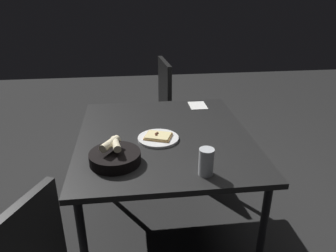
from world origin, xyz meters
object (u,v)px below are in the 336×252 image
object	(u,v)px
dining_table	(164,143)
beer_glass	(206,163)
pizza_plate	(158,138)
chair_near	(153,109)
bread_basket	(115,156)

from	to	relation	value
dining_table	beer_glass	distance (m)	0.48
pizza_plate	dining_table	bearing A→B (deg)	-33.94
pizza_plate	beer_glass	world-z (taller)	beer_glass
dining_table	beer_glass	size ratio (longest dim) A/B	8.70
chair_near	beer_glass	bearing A→B (deg)	-174.18
beer_glass	dining_table	bearing A→B (deg)	18.22
pizza_plate	chair_near	distance (m)	1.06
bread_basket	beer_glass	bearing A→B (deg)	-110.36
pizza_plate	chair_near	world-z (taller)	chair_near
dining_table	pizza_plate	world-z (taller)	pizza_plate
dining_table	chair_near	size ratio (longest dim) A/B	1.20
chair_near	bread_basket	bearing A→B (deg)	167.59
dining_table	chair_near	distance (m)	0.99
dining_table	beer_glass	bearing A→B (deg)	-161.78
dining_table	beer_glass	world-z (taller)	beer_glass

